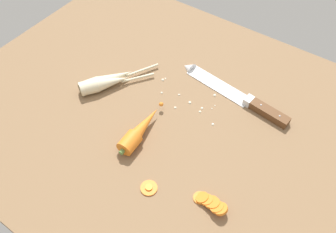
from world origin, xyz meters
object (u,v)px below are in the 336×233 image
parsnip_mid_left (107,81)px  whole_carrot (139,130)px  carrot_slice_stack (210,202)px  parsnip_front (105,83)px  chefs_knife (231,91)px  carrot_slice_stray_near (149,188)px

parsnip_mid_left → whole_carrot: bearing=-25.2°
parsnip_mid_left → carrot_slice_stack: size_ratio=2.65×
whole_carrot → parsnip_front: 19.50cm
whole_carrot → parsnip_mid_left: size_ratio=0.85×
parsnip_front → carrot_slice_stack: parsnip_front is taller
chefs_knife → parsnip_front: parsnip_front is taller
whole_carrot → parsnip_mid_left: (-18.36, 8.63, -0.12)cm
parsnip_front → carrot_slice_stray_near: size_ratio=4.73×
chefs_knife → carrot_slice_stray_near: (-1.37, -36.59, -0.29)cm
chefs_knife → carrot_slice_stack: bearing=-69.4°
chefs_knife → whole_carrot: whole_carrot is taller
parsnip_front → parsnip_mid_left: same height
chefs_knife → parsnip_front: bearing=-148.3°
parsnip_front → parsnip_mid_left: (-0.35, 1.16, -0.00)cm
parsnip_front → carrot_slice_stray_near: (28.70, -18.05, -1.62)cm
carrot_slice_stack → whole_carrot: bearing=165.8°
carrot_slice_stray_near → chefs_knife: bearing=87.9°
carrot_slice_stack → carrot_slice_stray_near: 14.16cm
whole_carrot → carrot_slice_stack: (24.10, -6.10, -1.01)cm
parsnip_front → chefs_knife: bearing=31.7°
whole_carrot → carrot_slice_stack: 24.88cm
carrot_slice_stack → carrot_slice_stray_near: size_ratio=2.14×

